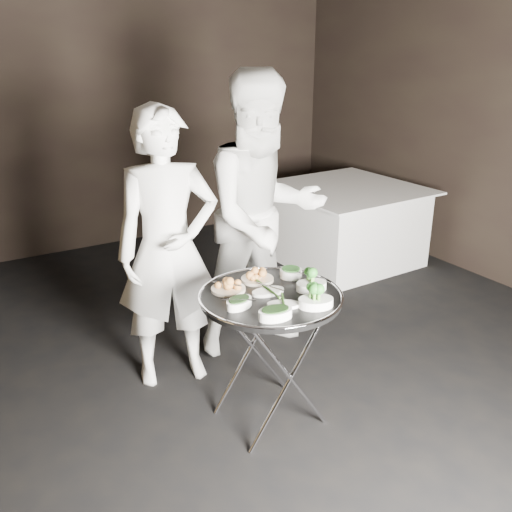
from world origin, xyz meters
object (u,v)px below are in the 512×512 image
waiter_right (264,217)px  dining_table (344,224)px  waiter_left (168,250)px  tray_stand (270,353)px  serving_tray (271,297)px

waiter_right → dining_table: 1.91m
waiter_left → waiter_right: waiter_right is taller
tray_stand → waiter_right: bearing=60.4°
waiter_left → dining_table: size_ratio=1.33×
serving_tray → dining_table: bearing=41.5°
waiter_left → serving_tray: bearing=-57.3°
waiter_right → dining_table: bearing=36.7°
dining_table → tray_stand: bearing=-138.5°
waiter_right → dining_table: waiter_right is taller
waiter_left → waiter_right: (0.71, 0.05, 0.08)m
serving_tray → waiter_right: (0.43, 0.76, 0.18)m
serving_tray → waiter_left: size_ratio=0.45×
tray_stand → waiter_right: 1.01m
waiter_left → tray_stand: bearing=-57.3°
dining_table → waiter_right: bearing=-147.4°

